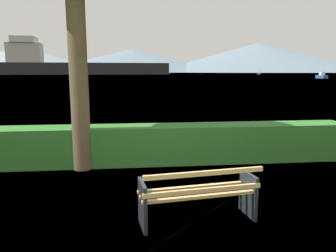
# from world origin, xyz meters

# --- Properties ---
(ground_plane) EXTENTS (1400.00, 1400.00, 0.00)m
(ground_plane) POSITION_xyz_m (0.00, 0.00, 0.00)
(ground_plane) COLOR #567A38
(water_surface) EXTENTS (620.00, 620.00, 0.00)m
(water_surface) POSITION_xyz_m (0.00, 308.46, 0.00)
(water_surface) COLOR #7A99A8
(water_surface) RESTS_ON ground_plane
(park_bench) EXTENTS (1.79, 0.80, 0.87)m
(park_bench) POSITION_xyz_m (0.01, -0.06, 0.43)
(park_bench) COLOR tan
(park_bench) RESTS_ON ground_plane
(hedge_row) EXTENTS (8.77, 0.82, 0.91)m
(hedge_row) POSITION_xyz_m (0.00, 3.16, 0.46)
(hedge_row) COLOR #2D6B28
(hedge_row) RESTS_ON ground_plane
(cargo_ship_large) EXTENTS (106.74, 23.72, 22.24)m
(cargo_ship_large) POSITION_xyz_m (-39.36, 202.21, 6.22)
(cargo_ship_large) COLOR #232328
(cargo_ship_large) RESTS_ON water_surface
(fishing_boat_near) EXTENTS (1.65, 4.49, 1.94)m
(fishing_boat_near) POSITION_xyz_m (55.47, 86.91, 0.68)
(fishing_boat_near) COLOR #335693
(fishing_boat_near) RESTS_ON water_surface
(sailboat_mid) EXTENTS (5.85, 5.00, 1.77)m
(sailboat_mid) POSITION_xyz_m (24.13, 236.40, 0.63)
(sailboat_mid) COLOR gold
(sailboat_mid) RESTS_ON water_surface
(tender_far) EXTENTS (4.91, 7.40, 1.90)m
(tender_far) POSITION_xyz_m (81.43, 200.03, 0.68)
(tender_far) COLOR #B2332D
(tender_far) RESTS_ON water_surface
(distant_hills) EXTENTS (744.57, 403.76, 51.38)m
(distant_hills) POSITION_xyz_m (64.46, 572.31, 23.17)
(distant_hills) COLOR gray
(distant_hills) RESTS_ON ground_plane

